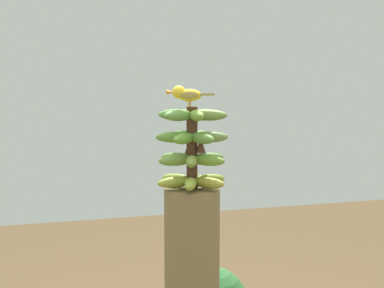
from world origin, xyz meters
The scene contains 2 objects.
banana_bunch centered at (0.00, 0.00, 1.25)m, with size 0.27×0.28×0.31m.
perched_bird centered at (0.02, -0.03, 1.45)m, with size 0.11×0.16×0.08m.
Camera 1 is at (1.73, -0.51, 1.44)m, focal length 45.80 mm.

